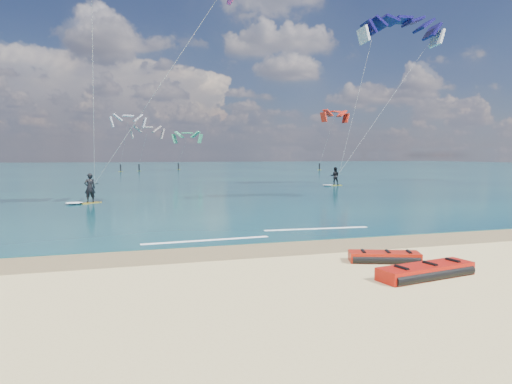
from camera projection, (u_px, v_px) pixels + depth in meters
ground at (163, 184)px, 50.82m from camera, size 320.00×320.00×0.00m
wet_sand_strip at (262, 250)px, 15.47m from camera, size 320.00×2.40×0.01m
sea at (140, 168)px, 111.95m from camera, size 320.00×200.00×0.04m
packed_kite_left at (426, 277)px, 11.97m from camera, size 3.15×1.56×0.39m
packed_kite_mid at (384, 262)px, 13.71m from camera, size 2.45×1.70×0.36m
kitesurfer_main at (124, 66)px, 26.99m from camera, size 12.09×7.92×16.43m
kitesurfer_far at (370, 91)px, 46.24m from camera, size 12.85×5.08×18.30m
shoreline_foam at (265, 234)px, 18.26m from camera, size 9.77×1.84×0.01m
distant_kites at (104, 142)px, 86.92m from camera, size 88.86×35.10×14.79m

